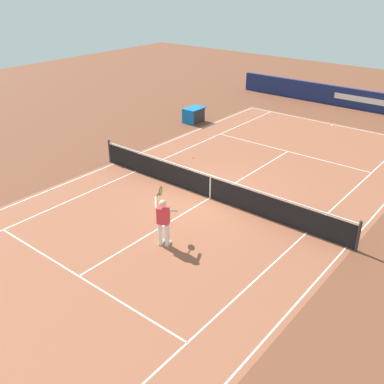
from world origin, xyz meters
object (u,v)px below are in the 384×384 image
(tennis_net, at_px, (210,187))
(tennis_player_near, at_px, (163,220))
(equipment_cart_tarped, at_px, (194,115))
(tennis_ball, at_px, (193,157))

(tennis_net, relative_size, tennis_player_near, 6.89)
(tennis_net, xyz_separation_m, tennis_player_near, (3.58, 0.81, 0.44))
(tennis_player_near, bearing_deg, equipment_cart_tarped, -145.56)
(tennis_net, height_order, tennis_ball, tennis_net)
(tennis_player_near, relative_size, tennis_ball, 25.71)
(tennis_ball, bearing_deg, tennis_net, 48.16)
(tennis_net, relative_size, equipment_cart_tarped, 9.36)
(tennis_player_near, distance_m, equipment_cart_tarped, 13.07)
(tennis_net, xyz_separation_m, tennis_ball, (-2.79, -3.12, -0.46))
(tennis_net, bearing_deg, tennis_ball, -131.84)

